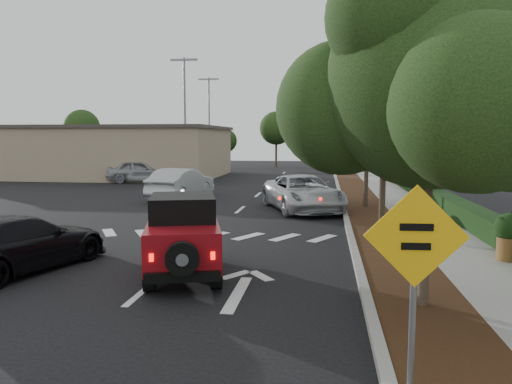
% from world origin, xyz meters
% --- Properties ---
extents(ground, '(120.00, 120.00, 0.00)m').
position_xyz_m(ground, '(0.00, 0.00, 0.00)').
color(ground, black).
rests_on(ground, ground).
extents(curb, '(0.20, 70.00, 0.15)m').
position_xyz_m(curb, '(4.60, 12.00, 0.07)').
color(curb, '#9E9B93').
rests_on(curb, ground).
extents(planting_strip, '(1.80, 70.00, 0.12)m').
position_xyz_m(planting_strip, '(5.60, 12.00, 0.06)').
color(planting_strip, black).
rests_on(planting_strip, ground).
extents(sidewalk, '(2.00, 70.00, 0.12)m').
position_xyz_m(sidewalk, '(7.50, 12.00, 0.06)').
color(sidewalk, gray).
rests_on(sidewalk, ground).
extents(hedge, '(0.80, 70.00, 0.80)m').
position_xyz_m(hedge, '(8.90, 12.00, 0.40)').
color(hedge, black).
rests_on(hedge, ground).
extents(commercial_building, '(22.00, 12.00, 4.00)m').
position_xyz_m(commercial_building, '(-16.00, 30.00, 2.00)').
color(commercial_building, '#9B8F6B').
rests_on(commercial_building, ground).
extents(transmission_tower, '(7.00, 4.00, 28.00)m').
position_xyz_m(transmission_tower, '(6.00, 48.00, 0.00)').
color(transmission_tower, slate).
rests_on(transmission_tower, ground).
extents(street_tree_near, '(3.80, 3.80, 5.92)m').
position_xyz_m(street_tree_near, '(5.60, -0.50, 0.00)').
color(street_tree_near, black).
rests_on(street_tree_near, ground).
extents(street_tree_mid, '(3.20, 3.20, 5.32)m').
position_xyz_m(street_tree_mid, '(5.60, 6.50, 0.00)').
color(street_tree_mid, black).
rests_on(street_tree_mid, ground).
extents(street_tree_far, '(3.40, 3.40, 5.62)m').
position_xyz_m(street_tree_far, '(5.60, 13.00, 0.00)').
color(street_tree_far, black).
rests_on(street_tree_far, ground).
extents(light_pole_a, '(2.00, 0.22, 9.00)m').
position_xyz_m(light_pole_a, '(-6.50, 26.00, 0.00)').
color(light_pole_a, slate).
rests_on(light_pole_a, ground).
extents(light_pole_b, '(2.00, 0.22, 9.00)m').
position_xyz_m(light_pole_b, '(-7.50, 38.00, 0.00)').
color(light_pole_b, slate).
rests_on(light_pole_b, ground).
extents(red_jeep, '(2.44, 3.81, 1.86)m').
position_xyz_m(red_jeep, '(0.45, 1.38, 0.95)').
color(red_jeep, black).
rests_on(red_jeep, ground).
extents(silver_suv_ahead, '(4.33, 6.19, 1.57)m').
position_xyz_m(silver_suv_ahead, '(2.80, 12.17, 0.78)').
color(silver_suv_ahead, '#B9BBC2').
rests_on(silver_suv_ahead, ground).
extents(black_suv_oncoming, '(3.15, 5.07, 1.37)m').
position_xyz_m(black_suv_oncoming, '(-3.56, 1.06, 0.68)').
color(black_suv_oncoming, black).
rests_on(black_suv_oncoming, ground).
extents(silver_sedan_oncoming, '(2.58, 5.12, 1.61)m').
position_xyz_m(silver_sedan_oncoming, '(-3.80, 15.69, 0.81)').
color(silver_sedan_oncoming, '#A8ABB0').
rests_on(silver_sedan_oncoming, ground).
extents(parked_suv, '(4.96, 2.23, 1.65)m').
position_xyz_m(parked_suv, '(-9.29, 24.44, 0.83)').
color(parked_suv, '#989A9F').
rests_on(parked_suv, ground).
extents(speed_hump_sign, '(1.20, 0.12, 2.55)m').
position_xyz_m(speed_hump_sign, '(4.80, -4.02, 1.77)').
color(speed_hump_sign, slate).
rests_on(speed_hump_sign, ground).
extents(terracotta_planter, '(0.73, 0.73, 1.27)m').
position_xyz_m(terracotta_planter, '(8.40, 3.30, 0.86)').
color(terracotta_planter, brown).
rests_on(terracotta_planter, ground).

